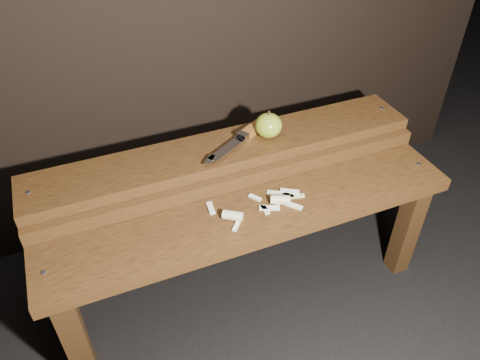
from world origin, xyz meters
name	(u,v)px	position (x,y,z in m)	size (l,w,h in m)	color
ground	(247,292)	(0.00, 0.00, 0.00)	(60.00, 60.00, 0.00)	black
bench_front_tier	(256,231)	(0.00, -0.06, 0.35)	(1.20, 0.20, 0.42)	black
bench_rear_tier	(227,169)	(0.00, 0.17, 0.41)	(1.20, 0.21, 0.50)	black
apple	(268,125)	(0.14, 0.17, 0.54)	(0.08, 0.08, 0.09)	olive
knife	(249,132)	(0.09, 0.19, 0.51)	(0.28, 0.17, 0.03)	brown
apple_scraps	(263,205)	(0.03, -0.04, 0.43)	(0.28, 0.14, 0.03)	beige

